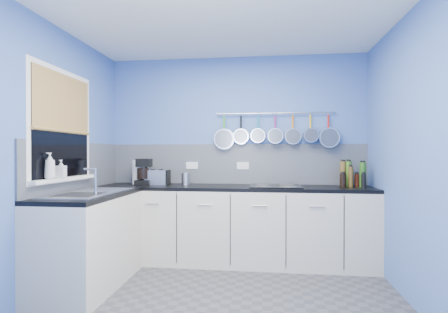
% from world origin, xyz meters
% --- Properties ---
extents(floor, '(3.20, 3.00, 0.02)m').
position_xyz_m(floor, '(0.00, 0.00, -0.01)').
color(floor, '#47474C').
rests_on(floor, ground).
extents(ceiling, '(3.20, 3.00, 0.02)m').
position_xyz_m(ceiling, '(0.00, 0.00, 2.51)').
color(ceiling, white).
rests_on(ceiling, ground).
extents(wall_back, '(3.20, 0.02, 2.50)m').
position_xyz_m(wall_back, '(0.00, 1.51, 1.25)').
color(wall_back, '#4A6BB8').
rests_on(wall_back, ground).
extents(wall_front, '(3.20, 0.02, 2.50)m').
position_xyz_m(wall_front, '(0.00, -1.51, 1.25)').
color(wall_front, '#4A6BB8').
rests_on(wall_front, ground).
extents(wall_left, '(0.02, 3.00, 2.50)m').
position_xyz_m(wall_left, '(-1.61, 0.00, 1.25)').
color(wall_left, '#4A6BB8').
rests_on(wall_left, ground).
extents(wall_right, '(0.02, 3.00, 2.50)m').
position_xyz_m(wall_right, '(1.61, 0.00, 1.25)').
color(wall_right, '#4A6BB8').
rests_on(wall_right, ground).
extents(backsplash_back, '(3.20, 0.02, 0.50)m').
position_xyz_m(backsplash_back, '(0.00, 1.49, 1.15)').
color(backsplash_back, slate).
rests_on(backsplash_back, wall_back).
extents(backsplash_left, '(0.02, 1.80, 0.50)m').
position_xyz_m(backsplash_left, '(-1.59, 0.60, 1.15)').
color(backsplash_left, slate).
rests_on(backsplash_left, wall_left).
extents(cabinet_run_back, '(3.20, 0.60, 0.86)m').
position_xyz_m(cabinet_run_back, '(0.00, 1.20, 0.43)').
color(cabinet_run_back, beige).
rests_on(cabinet_run_back, ground).
extents(worktop_back, '(3.20, 0.60, 0.04)m').
position_xyz_m(worktop_back, '(0.00, 1.20, 0.88)').
color(worktop_back, black).
rests_on(worktop_back, cabinet_run_back).
extents(cabinet_run_left, '(0.60, 1.20, 0.86)m').
position_xyz_m(cabinet_run_left, '(-1.30, 0.30, 0.43)').
color(cabinet_run_left, beige).
rests_on(cabinet_run_left, ground).
extents(worktop_left, '(0.60, 1.20, 0.04)m').
position_xyz_m(worktop_left, '(-1.30, 0.30, 0.88)').
color(worktop_left, black).
rests_on(worktop_left, cabinet_run_left).
extents(window_frame, '(0.01, 1.00, 1.10)m').
position_xyz_m(window_frame, '(-1.58, 0.30, 1.55)').
color(window_frame, white).
rests_on(window_frame, wall_left).
extents(window_glass, '(0.01, 0.90, 1.00)m').
position_xyz_m(window_glass, '(-1.57, 0.30, 1.55)').
color(window_glass, black).
rests_on(window_glass, wall_left).
extents(bamboo_blind, '(0.01, 0.90, 0.55)m').
position_xyz_m(bamboo_blind, '(-1.56, 0.30, 1.77)').
color(bamboo_blind, '#B5913C').
rests_on(bamboo_blind, wall_left).
extents(window_sill, '(0.10, 0.98, 0.03)m').
position_xyz_m(window_sill, '(-1.55, 0.30, 1.04)').
color(window_sill, white).
rests_on(window_sill, wall_left).
extents(sink_unit, '(0.50, 0.95, 0.01)m').
position_xyz_m(sink_unit, '(-1.30, 0.30, 0.90)').
color(sink_unit, silver).
rests_on(sink_unit, worktop_left).
extents(mixer_tap, '(0.12, 0.08, 0.26)m').
position_xyz_m(mixer_tap, '(-1.14, 0.12, 1.03)').
color(mixer_tap, silver).
rests_on(mixer_tap, worktop_left).
extents(socket_left, '(0.15, 0.01, 0.09)m').
position_xyz_m(socket_left, '(-0.55, 1.48, 1.13)').
color(socket_left, white).
rests_on(socket_left, backsplash_back).
extents(socket_right, '(0.15, 0.01, 0.09)m').
position_xyz_m(socket_right, '(0.10, 1.48, 1.13)').
color(socket_right, white).
rests_on(socket_right, backsplash_back).
extents(pot_rail, '(1.45, 0.02, 0.02)m').
position_xyz_m(pot_rail, '(0.50, 1.45, 1.78)').
color(pot_rail, silver).
rests_on(pot_rail, wall_back).
extents(soap_bottle_a, '(0.10, 0.10, 0.24)m').
position_xyz_m(soap_bottle_a, '(-1.53, 0.04, 1.17)').
color(soap_bottle_a, white).
rests_on(soap_bottle_a, window_sill).
extents(soap_bottle_b, '(0.09, 0.09, 0.17)m').
position_xyz_m(soap_bottle_b, '(-1.53, 0.21, 1.14)').
color(soap_bottle_b, white).
rests_on(soap_bottle_b, window_sill).
extents(paper_towel, '(0.14, 0.14, 0.30)m').
position_xyz_m(paper_towel, '(-1.21, 1.30, 1.05)').
color(paper_towel, white).
rests_on(paper_towel, worktop_back).
extents(coffee_maker, '(0.20, 0.22, 0.32)m').
position_xyz_m(coffee_maker, '(-1.10, 1.23, 1.06)').
color(coffee_maker, black).
rests_on(coffee_maker, worktop_back).
extents(toaster, '(0.28, 0.17, 0.18)m').
position_xyz_m(toaster, '(-0.94, 1.27, 0.99)').
color(toaster, silver).
rests_on(toaster, worktop_back).
extents(canister, '(0.11, 0.11, 0.15)m').
position_xyz_m(canister, '(-0.59, 1.28, 0.97)').
color(canister, silver).
rests_on(canister, worktop_back).
extents(hob, '(0.59, 0.51, 0.01)m').
position_xyz_m(hob, '(0.49, 1.18, 0.91)').
color(hob, black).
rests_on(hob, worktop_back).
extents(pan_0, '(0.25, 0.05, 0.44)m').
position_xyz_m(pan_0, '(-0.13, 1.44, 1.56)').
color(pan_0, silver).
rests_on(pan_0, pot_rail).
extents(pan_1, '(0.19, 0.05, 0.38)m').
position_xyz_m(pan_1, '(0.08, 1.44, 1.59)').
color(pan_1, silver).
rests_on(pan_1, pot_rail).
extents(pan_2, '(0.18, 0.10, 0.37)m').
position_xyz_m(pan_2, '(0.29, 1.44, 1.60)').
color(pan_2, silver).
rests_on(pan_2, pot_rail).
extents(pan_3, '(0.19, 0.10, 0.38)m').
position_xyz_m(pan_3, '(0.50, 1.44, 1.59)').
color(pan_3, silver).
rests_on(pan_3, pot_rail).
extents(pan_4, '(0.20, 0.08, 0.39)m').
position_xyz_m(pan_4, '(0.71, 1.44, 1.59)').
color(pan_4, silver).
rests_on(pan_4, pot_rail).
extents(pan_5, '(0.18, 0.12, 0.37)m').
position_xyz_m(pan_5, '(0.92, 1.44, 1.60)').
color(pan_5, silver).
rests_on(pan_5, pot_rail).
extents(pan_6, '(0.24, 0.11, 0.43)m').
position_xyz_m(pan_6, '(1.14, 1.44, 1.56)').
color(pan_6, silver).
rests_on(pan_6, pot_rail).
extents(condiment_0, '(0.05, 0.05, 0.15)m').
position_xyz_m(condiment_0, '(1.43, 1.31, 0.97)').
color(condiment_0, '#4C190C').
rests_on(condiment_0, worktop_back).
extents(condiment_1, '(0.07, 0.07, 0.29)m').
position_xyz_m(condiment_1, '(1.34, 1.32, 1.05)').
color(condiment_1, '#3F721E').
rests_on(condiment_1, worktop_back).
extents(condiment_2, '(0.07, 0.07, 0.29)m').
position_xyz_m(condiment_2, '(1.28, 1.32, 1.05)').
color(condiment_2, brown).
rests_on(condiment_2, worktop_back).
extents(condiment_3, '(0.07, 0.07, 0.28)m').
position_xyz_m(condiment_3, '(1.47, 1.20, 1.04)').
color(condiment_3, '#265919').
rests_on(condiment_3, worktop_back).
extents(condiment_4, '(0.05, 0.05, 0.23)m').
position_xyz_m(condiment_4, '(1.35, 1.23, 1.02)').
color(condiment_4, brown).
rests_on(condiment_4, worktop_back).
extents(condiment_5, '(0.07, 0.07, 0.15)m').
position_xyz_m(condiment_5, '(1.25, 1.20, 0.98)').
color(condiment_5, black).
rests_on(condiment_5, worktop_back).
extents(condiment_6, '(0.05, 0.05, 0.16)m').
position_xyz_m(condiment_6, '(1.45, 1.10, 0.98)').
color(condiment_6, black).
rests_on(condiment_6, worktop_back).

